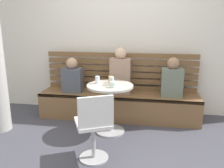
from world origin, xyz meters
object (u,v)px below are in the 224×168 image
(booth_bench, at_px, (118,106))
(cup_tumbler_orange, at_px, (111,79))
(person_child_middle, at_px, (72,77))
(cup_water_clear, at_px, (97,80))
(person_child_left, at_px, (172,79))
(person_adult, at_px, (120,73))
(cup_glass_short, at_px, (113,85))
(white_chair, at_px, (94,125))
(cafe_table, at_px, (110,99))
(cup_glass_tall, at_px, (112,81))

(booth_bench, xyz_separation_m, cup_tumbler_orange, (-0.06, -0.43, 0.57))
(person_child_middle, relative_size, cup_water_clear, 5.45)
(person_child_left, height_order, cup_water_clear, person_child_left)
(booth_bench, xyz_separation_m, person_child_middle, (-0.81, -0.01, 0.48))
(person_adult, bearing_deg, person_child_left, -2.44)
(cup_glass_short, bearing_deg, person_child_left, 38.29)
(white_chair, height_order, person_child_middle, person_child_middle)
(person_child_middle, distance_m, cup_tumbler_orange, 0.86)
(white_chair, bearing_deg, person_child_left, 54.43)
(person_child_middle, height_order, cup_tumbler_orange, person_child_middle)
(booth_bench, relative_size, person_child_middle, 4.50)
(cafe_table, height_order, person_child_middle, person_child_middle)
(person_adult, distance_m, cup_glass_short, 0.72)
(cup_glass_short, relative_size, cup_tumbler_orange, 0.80)
(booth_bench, xyz_separation_m, cup_glass_short, (0.01, -0.68, 0.56))
(cup_water_clear, bearing_deg, person_child_left, 23.87)
(booth_bench, distance_m, person_child_left, 1.01)
(white_chair, distance_m, cup_tumbler_orange, 0.99)
(person_child_middle, bearing_deg, person_adult, 2.93)
(cafe_table, distance_m, cup_glass_short, 0.30)
(cup_water_clear, bearing_deg, person_child_middle, 138.48)
(person_adult, relative_size, cup_tumbler_orange, 7.82)
(booth_bench, height_order, cup_glass_short, cup_glass_short)
(cafe_table, xyz_separation_m, cup_glass_short, (0.06, -0.12, 0.26))
(cafe_table, relative_size, cup_glass_tall, 6.17)
(person_adult, height_order, cup_glass_tall, person_adult)
(person_child_left, bearing_deg, white_chair, -125.57)
(person_child_left, bearing_deg, cup_tumbler_orange, -155.59)
(cafe_table, bearing_deg, booth_bench, 84.62)
(cafe_table, bearing_deg, person_child_middle, 143.93)
(white_chair, xyz_separation_m, person_child_left, (0.98, 1.36, 0.26))
(cafe_table, relative_size, white_chair, 0.87)
(cafe_table, height_order, cup_glass_tall, cup_glass_tall)
(booth_bench, xyz_separation_m, person_adult, (0.02, 0.03, 0.57))
(cafe_table, xyz_separation_m, cup_glass_tall, (0.02, 0.00, 0.28))
(cafe_table, bearing_deg, cup_glass_tall, 4.69)
(cafe_table, distance_m, white_chair, 0.81)
(cup_glass_short, distance_m, cup_tumbler_orange, 0.27)
(white_chair, distance_m, person_adult, 1.44)
(booth_bench, xyz_separation_m, cup_water_clear, (-0.25, -0.50, 0.57))
(cup_tumbler_orange, xyz_separation_m, cup_glass_tall, (0.03, -0.13, 0.01))
(booth_bench, relative_size, white_chair, 3.18)
(person_child_left, xyz_separation_m, cup_water_clear, (-1.12, -0.50, 0.07))
(cafe_table, bearing_deg, cup_water_clear, 163.77)
(cup_glass_short, bearing_deg, booth_bench, 90.95)
(person_child_left, relative_size, cup_glass_tall, 5.37)
(booth_bench, distance_m, person_child_middle, 0.94)
(person_child_left, xyz_separation_m, cup_glass_tall, (-0.90, -0.55, 0.08))
(booth_bench, bearing_deg, cup_glass_tall, -93.05)
(cafe_table, height_order, cup_glass_short, cup_glass_short)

